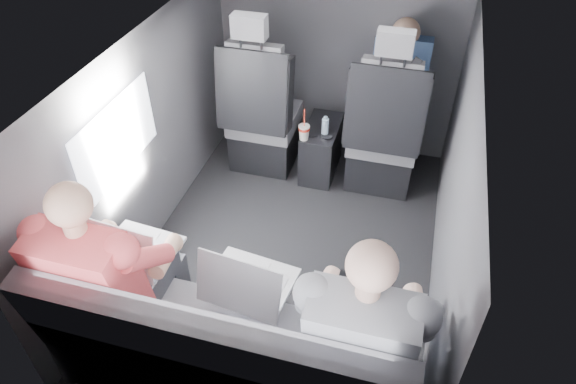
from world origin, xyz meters
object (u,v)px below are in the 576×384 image
(front_seat_right, at_px, (383,139))
(passenger_front_right, at_px, (399,79))
(laptop_black, at_px, (366,303))
(passenger_rear_left, at_px, (113,275))
(laptop_white, at_px, (134,248))
(laptop_silver, at_px, (247,281))
(passenger_rear_right, at_px, (362,332))
(water_bottle, at_px, (325,126))
(rear_bench, at_px, (230,363))
(soda_cup, at_px, (304,132))
(center_console, at_px, (321,149))
(front_seat_left, at_px, (262,121))

(front_seat_right, height_order, passenger_front_right, front_seat_right)
(laptop_black, height_order, passenger_rear_left, passenger_rear_left)
(laptop_white, relative_size, laptop_silver, 0.92)
(laptop_white, distance_m, passenger_rear_right, 1.16)
(passenger_rear_right, xyz_separation_m, passenger_front_right, (-0.09, 2.06, 0.11))
(water_bottle, height_order, passenger_front_right, passenger_front_right)
(water_bottle, distance_m, laptop_white, 1.70)
(rear_bench, distance_m, passenger_front_right, 2.26)
(passenger_rear_right, bearing_deg, passenger_rear_left, 180.00)
(water_bottle, bearing_deg, laptop_black, -71.73)
(soda_cup, bearing_deg, front_seat_right, 15.94)
(passenger_rear_right, bearing_deg, passenger_front_right, 92.46)
(front_seat_right, bearing_deg, passenger_front_right, 82.54)
(passenger_rear_right, bearing_deg, laptop_silver, 166.86)
(center_console, height_order, passenger_front_right, passenger_front_right)
(center_console, height_order, water_bottle, water_bottle)
(laptop_white, height_order, passenger_front_right, passenger_front_right)
(front_seat_left, distance_m, passenger_rear_left, 1.83)
(water_bottle, bearing_deg, soda_cup, -141.98)
(laptop_black, height_order, passenger_rear_right, passenger_rear_right)
(front_seat_right, xyz_separation_m, center_console, (-0.45, 0.04, -0.20))
(laptop_silver, distance_m, passenger_front_right, 1.99)
(passenger_front_right, bearing_deg, water_bottle, -145.06)
(front_seat_left, relative_size, water_bottle, 8.74)
(front_seat_left, relative_size, passenger_rear_left, 1.02)
(passenger_rear_left, relative_size, passenger_front_right, 1.67)
(center_console, distance_m, laptop_black, 1.83)
(water_bottle, bearing_deg, passenger_front_right, 34.94)
(water_bottle, xyz_separation_m, laptop_silver, (-0.01, -1.63, 0.17))
(rear_bench, xyz_separation_m, laptop_silver, (0.02, 0.22, 0.33))
(center_console, relative_size, passenger_front_right, 0.65)
(center_console, relative_size, laptop_white, 1.24)
(front_seat_left, relative_size, soda_cup, 5.22)
(center_console, xyz_separation_m, passenger_rear_left, (-0.58, -1.85, 0.44))
(rear_bench, bearing_deg, front_seat_right, 76.69)
(front_seat_left, relative_size, passenger_rear_right, 1.02)
(soda_cup, xyz_separation_m, laptop_white, (-0.48, -1.48, 0.18))
(front_seat_left, bearing_deg, passenger_front_right, 15.44)
(water_bottle, distance_m, laptop_black, 1.69)
(soda_cup, bearing_deg, center_console, 64.82)
(soda_cup, relative_size, laptop_black, 0.59)
(front_seat_left, xyz_separation_m, rear_bench, (0.45, -1.90, -0.09))
(front_seat_left, distance_m, front_seat_right, 0.90)
(soda_cup, distance_m, water_bottle, 0.16)
(rear_bench, height_order, laptop_black, rear_bench)
(front_seat_left, bearing_deg, front_seat_right, 0.00)
(laptop_black, distance_m, passenger_rear_left, 1.16)
(front_seat_left, height_order, laptop_black, front_seat_left)
(front_seat_right, distance_m, passenger_rear_left, 2.10)
(front_seat_left, relative_size, laptop_black, 3.06)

